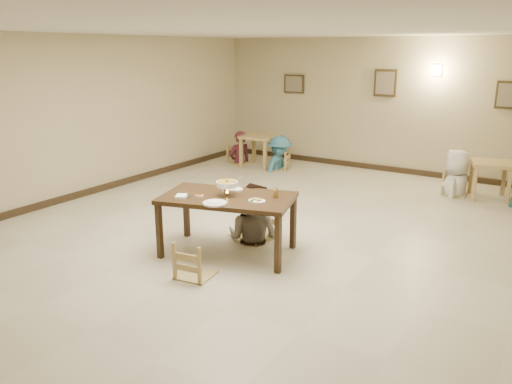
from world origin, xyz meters
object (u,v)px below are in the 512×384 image
Objects in this scene: bg_diner_b at (280,136)px; bg_diner_c at (459,150)px; main_table at (228,202)px; bg_chair_ll at (239,143)px; bg_chair_rl at (457,171)px; bg_diner_a at (239,131)px; curry_warmer at (227,184)px; drink_glass at (275,193)px; chair_near at (195,242)px; bg_table_left at (259,141)px; bg_chair_lr at (280,152)px; chair_far at (257,203)px; bg_table_right at (491,169)px; main_diner at (253,183)px.

bg_diner_b is 0.91× the size of bg_diner_c.
main_table is 1.91× the size of bg_chair_ll.
bg_diner_a is at bearing 88.07° from bg_chair_rl.
bg_chair_ll is (-3.06, 4.74, -0.23)m from main_table.
drink_glass is at bearing 22.97° from curry_warmer.
drink_glass reaches higher than bg_chair_rl.
bg_diner_c is at bearing -116.99° from chair_near.
curry_warmer is 5.31m from bg_table_left.
bg_chair_rl is at bearing 0.00° from bg_diner_c.
bg_chair_lr is at bearing -0.00° from bg_diner_b.
chair_far is 1.24× the size of bg_table_right.
chair_far is at bearing -107.60° from main_diner.
bg_chair_lr is at bearing 111.75° from curry_warmer.
bg_table_right is at bearing 116.33° from bg_diner_a.
bg_chair_lr is 0.50× the size of bg_diner_c.
main_diner reaches higher than bg_chair_rl.
bg_diner_a is at bearing -60.15° from main_diner.
curry_warmer is 0.20× the size of bg_diner_b.
chair_far is (0.02, 0.72, -0.21)m from main_table.
bg_diner_b reaches higher than chair_far.
bg_chair_lr is at bearing -78.12° from chair_near.
bg_table_left is (-3.05, 4.44, -0.26)m from drink_glass.
bg_table_right is 4.50m from bg_diner_b.
chair_near is 2.73× the size of curry_warmer.
drink_glass is (0.58, -0.34, 0.03)m from main_diner.
chair_near is 1.29m from drink_glass.
bg_diner_c reaches higher than chair_near.
bg_table_left is 0.93× the size of bg_chair_lr.
main_diner reaches higher than drink_glass.
bg_diner_b is at bearing -78.12° from chair_near.
curry_warmer is at bearing 80.72° from main_diner.
bg_table_right is 0.49× the size of bg_diner_c.
main_table is 1.21× the size of bg_diner_b.
bg_table_left is at bearing 117.50° from curry_warmer.
main_table is at bearing -161.21° from bg_diner_b.
bg_chair_rl is (1.44, 4.45, -0.42)m from drink_glass.
bg_table_left is at bearing -90.98° from bg_diner_c.
bg_diner_c is at bearing 51.03° from main_table.
chair_far reaches higher than bg_chair_ll.
main_table is 2.27× the size of bg_table_right.
main_table is at bearing -118.45° from bg_table_right.
main_table is 0.66m from drink_glass.
main_diner is 0.97× the size of bg_diner_c.
curry_warmer is 0.38× the size of bg_table_right.
chair_near is at bearing -133.57° from bg_chair_ll.
curry_warmer reaches higher than bg_chair_lr.
bg_diner_c is at bearing -172.95° from bg_table_right.
bg_chair_rl is at bearing 115.59° from bg_diner_a.
main_table is at bearing -153.65° from drink_glass.
bg_diner_c reaches higher than main_diner.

